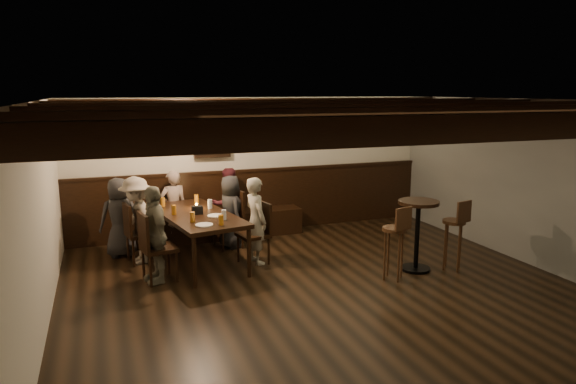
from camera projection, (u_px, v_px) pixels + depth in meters
name	position (u px, v px, depth m)	size (l,w,h in m)	color
room	(262.00, 185.00, 7.94)	(7.00, 7.00, 7.00)	black
dining_table	(196.00, 217.00, 7.51)	(1.25, 2.13, 0.75)	black
chair_left_near	(140.00, 244.00, 7.61)	(0.48, 0.48, 0.90)	black
chair_left_far	(158.00, 260.00, 6.85)	(0.50, 0.50, 0.95)	black
chair_right_near	(229.00, 230.00, 8.32)	(0.50, 0.50, 0.93)	black
chair_right_far	(254.00, 245.00, 7.57)	(0.48, 0.48, 0.91)	black
person_bench_left	(120.00, 217.00, 7.83)	(0.60, 0.39, 1.23)	#28292B
person_bench_centre	(174.00, 208.00, 8.41)	(0.45, 0.30, 1.25)	gray
person_bench_right	(228.00, 204.00, 8.73)	(0.60, 0.47, 1.24)	#521C26
person_left_near	(137.00, 220.00, 7.52)	(0.83, 0.48, 1.29)	gray
person_left_far	(155.00, 234.00, 6.76)	(0.76, 0.32, 1.30)	gray
person_right_near	(231.00, 212.00, 8.28)	(0.58, 0.38, 1.18)	#232426
person_right_far	(256.00, 221.00, 7.51)	(0.47, 0.31, 1.29)	#9F9987
pint_a	(163.00, 202.00, 7.93)	(0.07, 0.07, 0.14)	#BF7219
pint_b	(196.00, 199.00, 8.15)	(0.07, 0.07, 0.14)	#BF7219
pint_c	(174.00, 210.00, 7.42)	(0.07, 0.07, 0.14)	#BF7219
pint_d	(210.00, 204.00, 7.80)	(0.07, 0.07, 0.14)	silver
pint_e	(192.00, 217.00, 6.99)	(0.07, 0.07, 0.14)	#BF7219
pint_f	(224.00, 215.00, 7.12)	(0.07, 0.07, 0.14)	silver
pint_g	(221.00, 220.00, 6.83)	(0.07, 0.07, 0.14)	#BF7219
plate_near	(204.00, 225.00, 6.83)	(0.24, 0.24, 0.01)	white
plate_far	(216.00, 216.00, 7.33)	(0.24, 0.24, 0.01)	white
condiment_caddy	(197.00, 210.00, 7.44)	(0.15, 0.10, 0.12)	black
candle	(197.00, 207.00, 7.80)	(0.05, 0.05, 0.05)	beige
high_top_table	(418.00, 225.00, 7.19)	(0.57, 0.57, 1.01)	black
bar_stool_left	(394.00, 252.00, 6.89)	(0.34, 0.36, 1.02)	#351C10
bar_stool_right	(453.00, 244.00, 7.27)	(0.34, 0.36, 1.02)	#351C10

